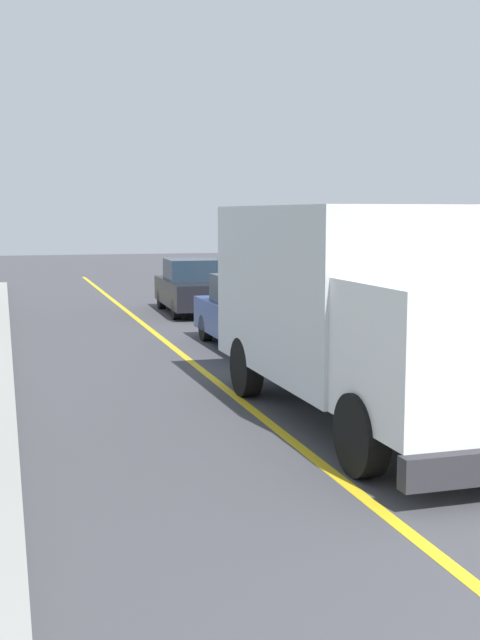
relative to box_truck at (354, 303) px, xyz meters
The scene contains 5 objects.
centre_line_yellow 2.60m from the box_truck, 132.10° to the left, with size 0.16×56.00×0.01m, color gold.
box_truck is the anchor object (origin of this frame).
parked_car_near 6.82m from the box_truck, 85.88° to the left, with size 1.84×4.42×1.67m.
parked_car_mid 13.76m from the box_truck, 87.31° to the left, with size 1.94×4.46×1.67m.
parked_van_across 6.67m from the box_truck, 53.60° to the left, with size 2.02×4.48×1.67m.
Camera 1 is at (-3.70, -2.77, 3.09)m, focal length 46.68 mm.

